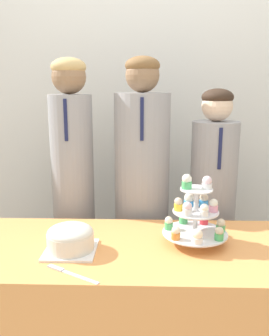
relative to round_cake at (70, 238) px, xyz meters
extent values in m
cube|color=silver|center=(0.35, 1.15, 0.55)|extent=(9.00, 0.06, 2.70)
cube|color=#EF9951|center=(0.35, 0.06, -0.43)|extent=(1.72, 0.64, 0.74)
cube|color=white|center=(0.00, 0.00, -0.05)|extent=(0.21, 0.21, 0.01)
cylinder|color=silver|center=(0.00, 0.00, -0.01)|extent=(0.20, 0.20, 0.07)
ellipsoid|color=silver|center=(0.00, 0.00, 0.02)|extent=(0.19, 0.19, 0.07)
cube|color=silver|center=(0.08, -0.21, -0.06)|extent=(0.15, 0.10, 0.00)
cube|color=#B2B2B7|center=(-0.03, -0.15, -0.06)|extent=(0.07, 0.05, 0.01)
cylinder|color=silver|center=(0.53, 0.10, 0.07)|extent=(0.02, 0.02, 0.25)
cylinder|color=silver|center=(0.53, 0.10, -0.01)|extent=(0.29, 0.29, 0.01)
cylinder|color=silver|center=(0.53, 0.10, 0.09)|extent=(0.20, 0.20, 0.01)
cylinder|color=silver|center=(0.53, 0.10, 0.19)|extent=(0.14, 0.14, 0.01)
cylinder|color=#4CB766|center=(0.65, 0.11, 0.01)|extent=(0.04, 0.04, 0.03)
sphere|color=beige|center=(0.65, 0.11, 0.03)|extent=(0.04, 0.04, 0.04)
cylinder|color=#E5333D|center=(0.59, 0.20, 0.00)|extent=(0.04, 0.04, 0.02)
sphere|color=silver|center=(0.59, 0.20, 0.03)|extent=(0.04, 0.04, 0.04)
cylinder|color=#4CB766|center=(0.49, 0.21, 0.01)|extent=(0.04, 0.04, 0.03)
sphere|color=#F4E5C6|center=(0.49, 0.21, 0.03)|extent=(0.04, 0.04, 0.04)
cylinder|color=#4CB766|center=(0.42, 0.13, 0.01)|extent=(0.04, 0.04, 0.03)
sphere|color=#F4E5C6|center=(0.42, 0.13, 0.03)|extent=(0.04, 0.04, 0.04)
cylinder|color=orange|center=(0.44, 0.02, 0.01)|extent=(0.04, 0.04, 0.03)
sphere|color=#F4E5C6|center=(0.44, 0.02, 0.03)|extent=(0.04, 0.04, 0.04)
cylinder|color=white|center=(0.53, -0.02, 0.00)|extent=(0.05, 0.05, 0.03)
sphere|color=#F4E5C6|center=(0.53, -0.02, 0.03)|extent=(0.04, 0.04, 0.04)
cylinder|color=#4CB766|center=(0.62, 0.02, 0.01)|extent=(0.04, 0.04, 0.03)
sphere|color=beige|center=(0.62, 0.02, 0.03)|extent=(0.04, 0.04, 0.04)
cylinder|color=yellow|center=(0.46, 0.10, 0.11)|extent=(0.04, 0.04, 0.03)
sphere|color=beige|center=(0.46, 0.10, 0.13)|extent=(0.04, 0.04, 0.04)
cylinder|color=white|center=(0.49, 0.03, 0.11)|extent=(0.04, 0.04, 0.03)
sphere|color=silver|center=(0.49, 0.03, 0.13)|extent=(0.04, 0.04, 0.04)
cylinder|color=white|center=(0.56, 0.02, 0.11)|extent=(0.04, 0.04, 0.03)
sphere|color=white|center=(0.56, 0.02, 0.13)|extent=(0.03, 0.03, 0.03)
cylinder|color=pink|center=(0.61, 0.09, 0.11)|extent=(0.04, 0.04, 0.03)
sphere|color=white|center=(0.61, 0.09, 0.13)|extent=(0.04, 0.04, 0.04)
cylinder|color=#3893DB|center=(0.58, 0.16, 0.11)|extent=(0.04, 0.04, 0.03)
sphere|color=beige|center=(0.58, 0.16, 0.13)|extent=(0.04, 0.04, 0.04)
cylinder|color=#3893DB|center=(0.51, 0.16, 0.10)|extent=(0.05, 0.05, 0.02)
sphere|color=white|center=(0.51, 0.16, 0.13)|extent=(0.04, 0.04, 0.04)
cylinder|color=#4CB766|center=(0.49, 0.10, 0.21)|extent=(0.04, 0.04, 0.03)
sphere|color=white|center=(0.49, 0.10, 0.23)|extent=(0.04, 0.04, 0.04)
cylinder|color=white|center=(0.58, 0.09, 0.20)|extent=(0.04, 0.04, 0.02)
sphere|color=silver|center=(0.58, 0.09, 0.23)|extent=(0.04, 0.04, 0.04)
cylinder|color=#939399|center=(-0.11, 0.59, -0.11)|extent=(0.24, 0.24, 1.38)
sphere|color=#8E6B4C|center=(-0.11, 0.59, 0.67)|extent=(0.19, 0.19, 0.19)
ellipsoid|color=tan|center=(-0.11, 0.59, 0.73)|extent=(0.19, 0.19, 0.10)
cube|color=#191E47|center=(-0.11, 0.47, 0.45)|extent=(0.02, 0.01, 0.22)
cylinder|color=#939399|center=(0.29, 0.59, -0.11)|extent=(0.31, 0.31, 1.39)
sphere|color=#8E6B4C|center=(0.29, 0.59, 0.68)|extent=(0.18, 0.18, 0.18)
ellipsoid|color=brown|center=(0.29, 0.59, 0.73)|extent=(0.19, 0.19, 0.10)
cube|color=#191E47|center=(0.29, 0.44, 0.46)|extent=(0.02, 0.01, 0.22)
cylinder|color=#939399|center=(0.70, 0.59, -0.18)|extent=(0.26, 0.26, 1.24)
sphere|color=beige|center=(0.70, 0.59, 0.52)|extent=(0.17, 0.17, 0.17)
ellipsoid|color=#332319|center=(0.70, 0.59, 0.57)|extent=(0.17, 0.17, 0.09)
cube|color=#191E47|center=(0.70, 0.46, 0.30)|extent=(0.02, 0.01, 0.22)
camera|label=1|loc=(0.31, -1.38, 0.61)|focal=38.00mm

